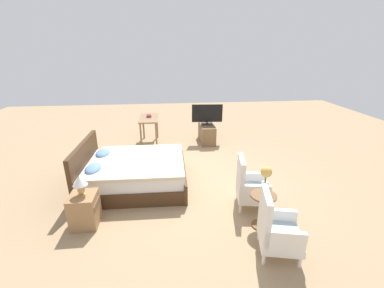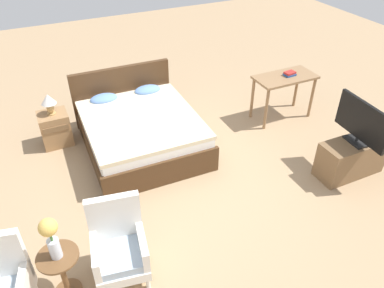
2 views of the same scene
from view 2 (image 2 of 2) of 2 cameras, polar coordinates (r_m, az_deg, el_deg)
The scene contains 11 objects.
ground_plane at distance 5.22m, azimuth -1.10°, elevation -6.15°, with size 16.00×16.00×0.00m, color #A38460.
bed at distance 5.83m, azimuth -7.97°, elevation 2.21°, with size 1.70×2.04×0.96m.
armchair_by_window_right at distance 4.06m, azimuth -11.03°, elevation -15.17°, with size 0.62×0.62×0.92m.
side_table at distance 4.04m, azimuth -19.22°, elevation -17.65°, with size 0.40×0.40×0.57m.
flower_vase at distance 3.67m, azimuth -20.77°, elevation -12.83°, with size 0.17×0.17×0.48m.
nightstand at distance 6.23m, azimuth -20.09°, elevation 2.22°, with size 0.44×0.41×0.54m.
table_lamp at distance 6.00m, azimuth -21.02°, elevation 6.07°, with size 0.22×0.22×0.33m.
tv_stand at distance 5.70m, azimuth 23.06°, elevation -1.93°, with size 0.96×0.40×0.54m.
tv_flatscreen at distance 5.40m, azimuth 24.49°, elevation 2.99°, with size 0.22×0.89×0.60m.
vanity_desk at distance 6.55m, azimuth 13.91°, elevation 9.06°, with size 1.04×0.52×0.78m.
book_stack at distance 6.53m, azimuth 14.67°, elevation 10.33°, with size 0.19×0.14×0.07m.
Camera 2 is at (-1.56, -3.57, 3.47)m, focal length 35.00 mm.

